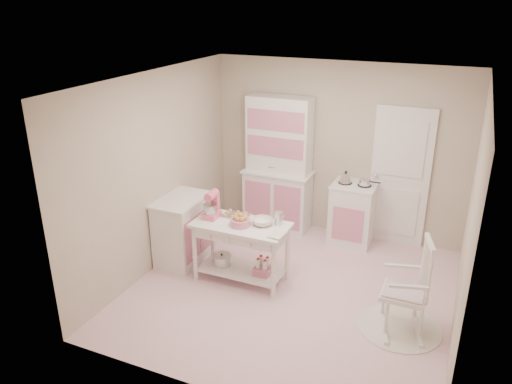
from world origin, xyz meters
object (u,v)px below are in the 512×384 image
at_px(stove, 352,213).
at_px(work_table, 241,252).
at_px(hutch, 278,164).
at_px(bread_basket, 240,222).
at_px(rocking_chair, 405,285).
at_px(base_cabinet, 183,230).
at_px(stand_mixer, 211,205).

relative_size(stove, work_table, 0.77).
distance_m(hutch, bread_basket, 1.74).
bearing_deg(hutch, rocking_chair, -40.52).
height_order(hutch, bread_basket, hutch).
bearing_deg(hutch, bread_basket, -84.23).
distance_m(rocking_chair, bread_basket, 2.05).
xyz_separation_m(stove, rocking_chair, (1.00, -1.83, 0.09)).
bearing_deg(base_cabinet, bread_basket, -11.84).
distance_m(rocking_chair, work_table, 2.06).
bearing_deg(stove, work_table, -122.83).
height_order(hutch, stand_mixer, hutch).
xyz_separation_m(stove, stand_mixer, (-1.47, -1.60, 0.51)).
relative_size(rocking_chair, stand_mixer, 3.24).
bearing_deg(work_table, rocking_chair, -5.76).
bearing_deg(bread_basket, stand_mixer, 170.96).
bearing_deg(base_cabinet, rocking_chair, -6.85).
distance_m(hutch, stand_mixer, 1.67).
bearing_deg(base_cabinet, stove, 36.32).
relative_size(hutch, rocking_chair, 1.89).
xyz_separation_m(hutch, work_table, (0.15, -1.67, -0.64)).
distance_m(base_cabinet, bread_basket, 1.06).
distance_m(hutch, rocking_chair, 2.93).
height_order(stove, stand_mixer, stand_mixer).
height_order(stand_mixer, bread_basket, stand_mixer).
xyz_separation_m(base_cabinet, stand_mixer, (0.53, -0.13, 0.51)).
distance_m(work_table, bread_basket, 0.45).
distance_m(base_cabinet, work_table, 0.96).
height_order(stove, base_cabinet, same).
bearing_deg(hutch, stove, -2.39).
bearing_deg(base_cabinet, stand_mixer, -14.12).
relative_size(base_cabinet, bread_basket, 3.68).
bearing_deg(stove, stand_mixer, -132.47).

